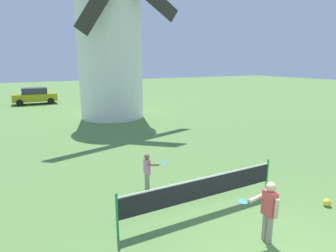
{
  "coord_description": "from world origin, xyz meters",
  "views": [
    {
      "loc": [
        -4.46,
        -3.53,
        3.97
      ],
      "look_at": [
        -0.4,
        4.1,
        1.98
      ],
      "focal_mm": 29.8,
      "sensor_mm": 36.0,
      "label": 1
    }
  ],
  "objects_px": {
    "windmill": "(109,24)",
    "stray_ball": "(327,202)",
    "player_far": "(148,169)",
    "parked_car_mustard": "(35,96)",
    "tennis_net": "(203,188)",
    "player_near": "(268,209)",
    "parked_car_blue": "(106,92)"
  },
  "relations": [
    {
      "from": "player_near",
      "to": "parked_car_mustard",
      "type": "distance_m",
      "value": 26.06
    },
    {
      "from": "player_near",
      "to": "parked_car_mustard",
      "type": "relative_size",
      "value": 0.36
    },
    {
      "from": "tennis_net",
      "to": "windmill",
      "type": "bearing_deg",
      "value": 82.54
    },
    {
      "from": "stray_ball",
      "to": "parked_car_blue",
      "type": "bearing_deg",
      "value": 88.0
    },
    {
      "from": "windmill",
      "to": "stray_ball",
      "type": "relative_size",
      "value": 61.87
    },
    {
      "from": "stray_ball",
      "to": "parked_car_blue",
      "type": "height_order",
      "value": "parked_car_blue"
    },
    {
      "from": "windmill",
      "to": "tennis_net",
      "type": "relative_size",
      "value": 2.77
    },
    {
      "from": "stray_ball",
      "to": "player_far",
      "type": "bearing_deg",
      "value": 140.16
    },
    {
      "from": "windmill",
      "to": "player_far",
      "type": "height_order",
      "value": "windmill"
    },
    {
      "from": "player_far",
      "to": "tennis_net",
      "type": "bearing_deg",
      "value": -69.02
    },
    {
      "from": "parked_car_blue",
      "to": "windmill",
      "type": "bearing_deg",
      "value": -103.07
    },
    {
      "from": "windmill",
      "to": "player_far",
      "type": "distance_m",
      "value": 13.77
    },
    {
      "from": "tennis_net",
      "to": "player_far",
      "type": "distance_m",
      "value": 2.09
    },
    {
      "from": "player_near",
      "to": "stray_ball",
      "type": "relative_size",
      "value": 6.67
    },
    {
      "from": "tennis_net",
      "to": "parked_car_blue",
      "type": "height_order",
      "value": "parked_car_blue"
    },
    {
      "from": "player_near",
      "to": "parked_car_blue",
      "type": "bearing_deg",
      "value": 81.97
    },
    {
      "from": "stray_ball",
      "to": "parked_car_mustard",
      "type": "relative_size",
      "value": 0.05
    },
    {
      "from": "tennis_net",
      "to": "parked_car_blue",
      "type": "xyz_separation_m",
      "value": [
        4.16,
        24.1,
        0.13
      ]
    },
    {
      "from": "windmill",
      "to": "stray_ball",
      "type": "distance_m",
      "value": 16.88
    },
    {
      "from": "tennis_net",
      "to": "parked_car_mustard",
      "type": "distance_m",
      "value": 24.27
    },
    {
      "from": "windmill",
      "to": "parked_car_mustard",
      "type": "relative_size",
      "value": 3.38
    },
    {
      "from": "player_far",
      "to": "parked_car_blue",
      "type": "relative_size",
      "value": 0.29
    },
    {
      "from": "windmill",
      "to": "parked_car_blue",
      "type": "distance_m",
      "value": 11.7
    },
    {
      "from": "windmill",
      "to": "parked_car_blue",
      "type": "relative_size",
      "value": 3.25
    },
    {
      "from": "player_near",
      "to": "parked_car_blue",
      "type": "height_order",
      "value": "parked_car_blue"
    },
    {
      "from": "parked_car_mustard",
      "to": "parked_car_blue",
      "type": "height_order",
      "value": "same"
    },
    {
      "from": "windmill",
      "to": "stray_ball",
      "type": "height_order",
      "value": "windmill"
    },
    {
      "from": "tennis_net",
      "to": "stray_ball",
      "type": "relative_size",
      "value": 22.36
    },
    {
      "from": "windmill",
      "to": "parked_car_mustard",
      "type": "distance_m",
      "value": 12.39
    },
    {
      "from": "parked_car_mustard",
      "to": "parked_car_blue",
      "type": "distance_m",
      "value": 6.99
    },
    {
      "from": "tennis_net",
      "to": "player_far",
      "type": "xyz_separation_m",
      "value": [
        -0.75,
        1.95,
        -0.01
      ]
    },
    {
      "from": "player_near",
      "to": "stray_ball",
      "type": "height_order",
      "value": "player_near"
    }
  ]
}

